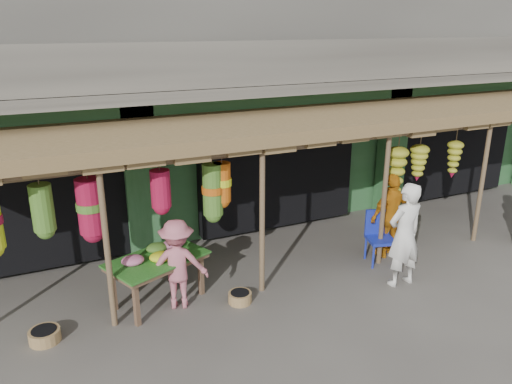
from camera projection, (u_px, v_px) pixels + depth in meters
name	position (u px, v px, depth m)	size (l,w,h in m)	color
ground	(329.00, 268.00, 9.42)	(80.00, 80.00, 0.00)	#514C47
building	(230.00, 66.00, 12.52)	(16.40, 6.80, 7.00)	gray
awning	(303.00, 128.00, 9.19)	(14.00, 2.70, 2.79)	brown
flower_table	(157.00, 260.00, 8.08)	(1.78, 1.43, 0.93)	brown
blue_chair	(379.00, 234.00, 9.54)	(0.60, 0.61, 1.02)	#1B2CB3
basket_left	(45.00, 336.00, 7.23)	(0.45, 0.45, 0.19)	olive
basket_right	(240.00, 297.00, 8.24)	(0.39, 0.39, 0.18)	#AA7C4F
person_front	(404.00, 235.00, 8.57)	(0.68, 0.45, 1.88)	white
person_vendor	(391.00, 215.00, 9.69)	(0.99, 0.41, 1.69)	orange
person_shopper	(178.00, 264.00, 7.94)	(0.97, 0.56, 1.50)	#C76979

